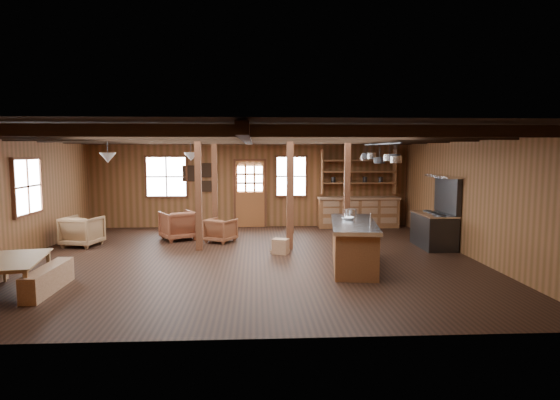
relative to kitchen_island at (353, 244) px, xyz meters
name	(u,v)px	position (x,y,z in m)	size (l,w,h in m)	color
room	(248,196)	(-2.18, 0.84, 0.92)	(10.04, 9.04, 2.84)	black
ceiling_joists	(248,138)	(-2.18, 1.02, 2.20)	(9.80, 8.82, 0.18)	black
timber_posts	(269,189)	(-1.66, 2.92, 0.92)	(3.95, 2.35, 2.80)	#3F2012
back_door	(250,199)	(-2.18, 5.29, 0.40)	(1.02, 0.08, 2.15)	brown
window_back_left	(166,177)	(-4.78, 5.30, 1.12)	(1.32, 0.06, 1.32)	white
window_back_right	(291,176)	(-0.88, 5.30, 1.12)	(1.02, 0.06, 1.32)	white
window_left	(27,187)	(-7.14, 1.34, 1.12)	(0.14, 1.24, 1.32)	white
notice_boards	(202,175)	(-3.68, 5.29, 1.16)	(1.08, 0.03, 0.90)	white
back_counter	(358,208)	(1.22, 5.04, 0.12)	(2.55, 0.60, 2.45)	brown
pendant_lamps	(153,157)	(-4.43, 1.84, 1.77)	(1.86, 2.36, 0.66)	#2A2A2D
pot_rack	(381,157)	(0.82, 1.08, 1.79)	(0.44, 3.00, 0.46)	#2A2A2D
kitchen_island	(353,244)	(0.00, 0.00, 0.00)	(1.23, 2.60, 1.20)	brown
step_stool	(281,246)	(-1.44, 1.31, -0.30)	(0.40, 0.28, 0.35)	brown
commercial_range	(436,224)	(2.47, 1.87, 0.12)	(0.77, 1.45, 1.80)	#2A2A2D
dining_table	(16,276)	(-6.08, -1.43, -0.19)	(1.63, 0.91, 0.57)	#987045
bench_aisle	(48,279)	(-5.56, -1.43, -0.27)	(0.29, 1.54, 0.42)	brown
armchair_a	(178,225)	(-4.12, 3.22, -0.09)	(0.84, 0.86, 0.78)	brown
armchair_b	(221,230)	(-2.94, 2.82, -0.16)	(0.67, 0.69, 0.63)	brown
armchair_c	(82,231)	(-6.38, 2.46, -0.09)	(0.82, 0.85, 0.77)	brown
counter_pot	(350,213)	(0.09, 0.81, 0.54)	(0.28, 0.28, 0.17)	silver
bowl	(348,219)	(-0.07, 0.27, 0.50)	(0.27, 0.27, 0.07)	silver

